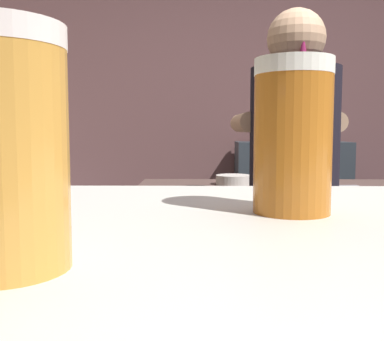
{
  "coord_description": "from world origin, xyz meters",
  "views": [
    {
      "loc": [
        -0.4,
        -1.43,
        1.18
      ],
      "look_at": [
        -0.41,
        -0.75,
        1.11
      ],
      "focal_mm": 41.5,
      "sensor_mm": 36.0,
      "label": 1
    }
  ],
  "objects_px": {
    "mixing_bowl": "(233,180)",
    "bottle_hot_sauce": "(336,131)",
    "chefs_knife": "(334,186)",
    "bottle_soy": "(277,128)",
    "bartender": "(294,190)",
    "pint_glass_far": "(293,137)",
    "bottle_vinegar": "(259,130)",
    "pint_glass_near": "(3,149)",
    "bottle_olive_oil": "(315,130)"
  },
  "relations": [
    {
      "from": "bottle_vinegar",
      "to": "bottle_hot_sauce",
      "type": "relative_size",
      "value": 1.07
    },
    {
      "from": "bartender",
      "to": "bottle_soy",
      "type": "xyz_separation_m",
      "value": [
        0.23,
        1.73,
        0.25
      ]
    },
    {
      "from": "bottle_vinegar",
      "to": "bottle_hot_sauce",
      "type": "height_order",
      "value": "bottle_vinegar"
    },
    {
      "from": "bottle_soy",
      "to": "bottle_olive_oil",
      "type": "bearing_deg",
      "value": -28.49
    },
    {
      "from": "bottle_vinegar",
      "to": "chefs_knife",
      "type": "bearing_deg",
      "value": -81.69
    },
    {
      "from": "mixing_bowl",
      "to": "bottle_vinegar",
      "type": "height_order",
      "value": "bottle_vinegar"
    },
    {
      "from": "pint_glass_far",
      "to": "bottle_hot_sauce",
      "type": "distance_m",
      "value": 3.06
    },
    {
      "from": "mixing_bowl",
      "to": "bottle_vinegar",
      "type": "xyz_separation_m",
      "value": [
        0.28,
        1.2,
        0.25
      ]
    },
    {
      "from": "pint_glass_near",
      "to": "pint_glass_far",
      "type": "distance_m",
      "value": 0.28
    },
    {
      "from": "pint_glass_far",
      "to": "bottle_soy",
      "type": "bearing_deg",
      "value": 80.33
    },
    {
      "from": "bottle_olive_oil",
      "to": "bartender",
      "type": "bearing_deg",
      "value": -107.08
    },
    {
      "from": "pint_glass_far",
      "to": "bottle_vinegar",
      "type": "distance_m",
      "value": 2.99
    },
    {
      "from": "pint_glass_far",
      "to": "bottle_olive_oil",
      "type": "distance_m",
      "value": 2.96
    },
    {
      "from": "bartender",
      "to": "pint_glass_far",
      "type": "xyz_separation_m",
      "value": [
        -0.28,
        -1.27,
        0.23
      ]
    },
    {
      "from": "pint_glass_near",
      "to": "bottle_olive_oil",
      "type": "xyz_separation_m",
      "value": [
        0.97,
        3.04,
        0.02
      ]
    },
    {
      "from": "chefs_knife",
      "to": "pint_glass_far",
      "type": "xyz_separation_m",
      "value": [
        -0.56,
        -1.68,
        0.26
      ]
    },
    {
      "from": "chefs_knife",
      "to": "pint_glass_near",
      "type": "distance_m",
      "value": 2.02
    },
    {
      "from": "chefs_knife",
      "to": "bottle_vinegar",
      "type": "bearing_deg",
      "value": 90.05
    },
    {
      "from": "chefs_knife",
      "to": "bottle_soy",
      "type": "height_order",
      "value": "bottle_soy"
    },
    {
      "from": "pint_glass_near",
      "to": "bottle_olive_oil",
      "type": "relative_size",
      "value": 0.61
    },
    {
      "from": "chefs_knife",
      "to": "bottle_hot_sauce",
      "type": "bearing_deg",
      "value": 64.58
    },
    {
      "from": "pint_glass_far",
      "to": "mixing_bowl",
      "type": "bearing_deg",
      "value": 87.37
    },
    {
      "from": "mixing_bowl",
      "to": "bottle_hot_sauce",
      "type": "xyz_separation_m",
      "value": [
        0.85,
        1.14,
        0.25
      ]
    },
    {
      "from": "pint_glass_far",
      "to": "bottle_olive_oil",
      "type": "height_order",
      "value": "bottle_olive_oil"
    },
    {
      "from": "chefs_knife",
      "to": "bottle_olive_oil",
      "type": "height_order",
      "value": "bottle_olive_oil"
    },
    {
      "from": "bartender",
      "to": "mixing_bowl",
      "type": "height_order",
      "value": "bartender"
    },
    {
      "from": "bottle_soy",
      "to": "bottle_olive_oil",
      "type": "xyz_separation_m",
      "value": [
        0.25,
        -0.14,
        -0.01
      ]
    },
    {
      "from": "mixing_bowl",
      "to": "chefs_knife",
      "type": "distance_m",
      "value": 0.48
    },
    {
      "from": "pint_glass_near",
      "to": "bottle_hot_sauce",
      "type": "height_order",
      "value": "bottle_hot_sauce"
    },
    {
      "from": "pint_glass_far",
      "to": "chefs_knife",
      "type": "bearing_deg",
      "value": 71.67
    },
    {
      "from": "bottle_soy",
      "to": "mixing_bowl",
      "type": "bearing_deg",
      "value": -109.38
    },
    {
      "from": "bottle_olive_oil",
      "to": "chefs_knife",
      "type": "bearing_deg",
      "value": -100.0
    },
    {
      "from": "bottle_olive_oil",
      "to": "bottle_soy",
      "type": "bearing_deg",
      "value": 151.51
    },
    {
      "from": "pint_glass_far",
      "to": "bottle_hot_sauce",
      "type": "height_order",
      "value": "bottle_hot_sauce"
    },
    {
      "from": "bartender",
      "to": "mixing_bowl",
      "type": "bearing_deg",
      "value": 18.5
    },
    {
      "from": "bottle_soy",
      "to": "pint_glass_far",
      "type": "bearing_deg",
      "value": -99.67
    },
    {
      "from": "bartender",
      "to": "bottle_olive_oil",
      "type": "bearing_deg",
      "value": -19.5
    },
    {
      "from": "bartender",
      "to": "bottle_soy",
      "type": "relative_size",
      "value": 6.15
    },
    {
      "from": "bartender",
      "to": "bottle_hot_sauce",
      "type": "bearing_deg",
      "value": -24.34
    },
    {
      "from": "mixing_bowl",
      "to": "bottle_olive_oil",
      "type": "distance_m",
      "value": 1.3
    },
    {
      "from": "chefs_knife",
      "to": "bottle_olive_oil",
      "type": "xyz_separation_m",
      "value": [
        0.21,
        1.18,
        0.27
      ]
    },
    {
      "from": "bartender",
      "to": "pint_glass_far",
      "type": "relative_size",
      "value": 10.81
    },
    {
      "from": "pint_glass_near",
      "to": "bottle_soy",
      "type": "distance_m",
      "value": 3.26
    },
    {
      "from": "mixing_bowl",
      "to": "bottle_vinegar",
      "type": "distance_m",
      "value": 1.26
    },
    {
      "from": "chefs_knife",
      "to": "bottle_hot_sauce",
      "type": "xyz_separation_m",
      "value": [
        0.38,
        1.24,
        0.27
      ]
    },
    {
      "from": "bartender",
      "to": "bottle_olive_oil",
      "type": "distance_m",
      "value": 1.68
    },
    {
      "from": "bartender",
      "to": "bottle_olive_oil",
      "type": "height_order",
      "value": "bartender"
    },
    {
      "from": "bartender",
      "to": "bottle_soy",
      "type": "height_order",
      "value": "bartender"
    },
    {
      "from": "pint_glass_far",
      "to": "bottle_soy",
      "type": "relative_size",
      "value": 0.57
    },
    {
      "from": "bottle_soy",
      "to": "bottle_hot_sauce",
      "type": "distance_m",
      "value": 0.43
    }
  ]
}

